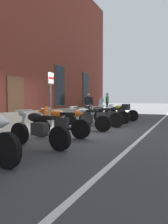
# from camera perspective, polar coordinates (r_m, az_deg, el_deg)

# --- Properties ---
(ground_plane) EXTENTS (140.00, 140.00, 0.00)m
(ground_plane) POSITION_cam_1_polar(r_m,az_deg,el_deg) (9.36, -4.81, -4.54)
(ground_plane) COLOR #38383A
(sidewalk) EXTENTS (30.09, 2.56, 0.13)m
(sidewalk) POSITION_cam_1_polar(r_m,az_deg,el_deg) (10.03, -11.25, -3.71)
(sidewalk) COLOR gray
(sidewalk) RESTS_ON ground_plane
(lane_stripe) EXTENTS (30.09, 0.12, 0.01)m
(lane_stripe) POSITION_cam_1_polar(r_m,az_deg,el_deg) (8.33, 14.98, -5.57)
(lane_stripe) COLOR silver
(lane_stripe) RESTS_ON ground_plane
(motorcycle_black_naked) EXTENTS (0.62, 2.03, 0.98)m
(motorcycle_black_naked) POSITION_cam_1_polar(r_m,az_deg,el_deg) (6.03, -11.54, -4.23)
(motorcycle_black_naked) COLOR black
(motorcycle_black_naked) RESTS_ON ground_plane
(motorcycle_orange_sport) EXTENTS (0.62, 2.07, 1.03)m
(motorcycle_orange_sport) POSITION_cam_1_polar(r_m,az_deg,el_deg) (7.49, -6.53, -2.15)
(motorcycle_orange_sport) COLOR black
(motorcycle_orange_sport) RESTS_ON ground_plane
(motorcycle_grey_naked) EXTENTS (0.62, 2.08, 0.98)m
(motorcycle_grey_naked) POSITION_cam_1_polar(r_m,az_deg,el_deg) (9.00, 0.35, -1.73)
(motorcycle_grey_naked) COLOR black
(motorcycle_grey_naked) RESTS_ON ground_plane
(motorcycle_black_sport) EXTENTS (0.62, 2.14, 1.05)m
(motorcycle_black_sport) POSITION_cam_1_polar(r_m,az_deg,el_deg) (10.40, 3.82, -0.62)
(motorcycle_black_sport) COLOR black
(motorcycle_black_sport) RESTS_ON ground_plane
(motorcycle_silver_touring) EXTENTS (0.73, 2.09, 1.31)m
(motorcycle_silver_touring) POSITION_cam_1_polar(r_m,az_deg,el_deg) (12.00, 7.34, -0.25)
(motorcycle_silver_touring) COLOR black
(motorcycle_silver_touring) RESTS_ON ground_plane
(motorcycle_yellow_naked) EXTENTS (0.62, 2.15, 0.98)m
(motorcycle_yellow_naked) POSITION_cam_1_polar(r_m,az_deg,el_deg) (13.57, 9.06, -0.13)
(motorcycle_yellow_naked) COLOR black
(motorcycle_yellow_naked) RESTS_ON ground_plane
(pedestrian_dark_jacket) EXTENTS (0.39, 0.62, 1.55)m
(pedestrian_dark_jacket) POSITION_cam_1_polar(r_m,az_deg,el_deg) (15.99, 1.20, 2.21)
(pedestrian_dark_jacket) COLOR #38332D
(pedestrian_dark_jacket) RESTS_ON sidewalk
(pedestrian_striped_shirt) EXTENTS (0.64, 0.32, 1.60)m
(pedestrian_striped_shirt) POSITION_cam_1_polar(r_m,az_deg,el_deg) (16.55, 5.84, 2.33)
(pedestrian_striped_shirt) COLOR #1E1E4C
(pedestrian_striped_shirt) RESTS_ON sidewalk
(parking_sign) EXTENTS (0.36, 0.07, 2.24)m
(parking_sign) POSITION_cam_1_polar(r_m,az_deg,el_deg) (9.39, -8.35, 5.17)
(parking_sign) COLOR #4C4C51
(parking_sign) RESTS_ON sidewalk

